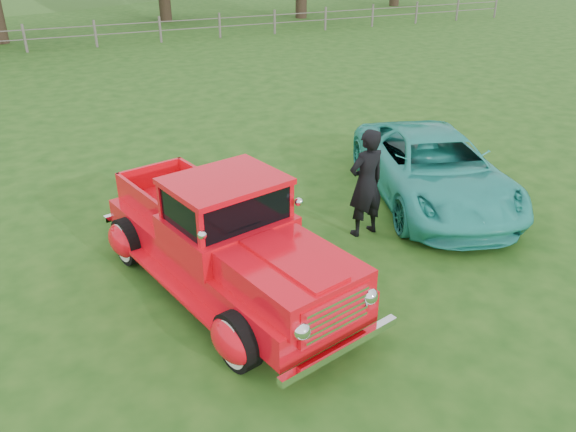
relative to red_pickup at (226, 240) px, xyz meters
name	(u,v)px	position (x,y,z in m)	size (l,w,h in m)	color
ground	(319,295)	(1.14, -0.75, -0.80)	(140.00, 140.00, 0.00)	#1B4612
distant_hills	(8,35)	(-2.94, 58.71, -5.34)	(116.00, 60.00, 18.00)	#2A5A21
fence_line	(95,34)	(1.14, 21.25, -0.19)	(48.00, 0.12, 1.20)	#655C55
red_pickup	(226,240)	(0.00, 0.00, 0.00)	(3.05, 5.25, 1.78)	black
teal_sedan	(433,169)	(4.66, 1.21, -0.13)	(2.21, 4.78, 1.33)	teal
man	(366,183)	(2.72, 0.60, 0.16)	(0.69, 0.46, 1.91)	black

